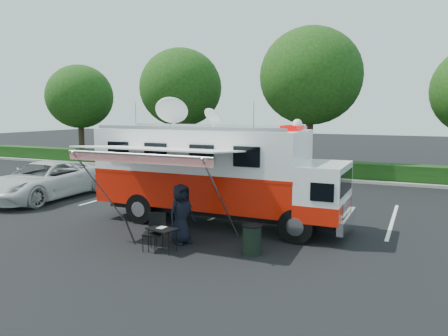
# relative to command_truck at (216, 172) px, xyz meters

# --- Properties ---
(ground_plane) EXTENTS (120.00, 120.00, 0.00)m
(ground_plane) POSITION_rel_command_truck_xyz_m (0.08, 0.00, -1.80)
(ground_plane) COLOR black
(ground_plane) RESTS_ON ground
(back_border) EXTENTS (60.00, 6.14, 8.87)m
(back_border) POSITION_rel_command_truck_xyz_m (1.22, 12.90, 3.20)
(back_border) COLOR #9E998E
(back_border) RESTS_ON ground_plane
(stall_lines) EXTENTS (24.12, 5.50, 0.01)m
(stall_lines) POSITION_rel_command_truck_xyz_m (-0.42, 3.00, -1.80)
(stall_lines) COLOR silver
(stall_lines) RESTS_ON ground_plane
(command_truck) EXTENTS (8.76, 2.41, 4.21)m
(command_truck) POSITION_rel_command_truck_xyz_m (0.00, 0.00, 0.00)
(command_truck) COLOR black
(command_truck) RESTS_ON ground_plane
(awning) EXTENTS (4.78, 2.48, 2.89)m
(awning) POSITION_rel_command_truck_xyz_m (-0.78, -2.50, 0.90)
(awning) COLOR white
(awning) RESTS_ON ground_plane
(white_suv) EXTENTS (2.92, 6.01, 1.65)m
(white_suv) POSITION_rel_command_truck_xyz_m (-8.83, 0.73, -1.80)
(white_suv) COLOR silver
(white_suv) RESTS_ON ground_plane
(person) EXTENTS (0.86, 1.02, 1.78)m
(person) POSITION_rel_command_truck_xyz_m (0.05, -2.47, -1.80)
(person) COLOR black
(person) RESTS_ON ground_plane
(folding_table) EXTENTS (0.91, 0.74, 0.68)m
(folding_table) POSITION_rel_command_truck_xyz_m (-0.04, -3.37, -1.17)
(folding_table) COLOR black
(folding_table) RESTS_ON ground_plane
(folding_chair) EXTENTS (0.64, 0.67, 1.05)m
(folding_chair) POSITION_rel_command_truck_xyz_m (-0.33, -3.29, -1.18)
(folding_chair) COLOR black
(folding_chair) RESTS_ON ground_plane
(trash_bin) EXTENTS (0.55, 0.55, 0.83)m
(trash_bin) POSITION_rel_command_truck_xyz_m (2.30, -2.52, -1.38)
(trash_bin) COLOR black
(trash_bin) RESTS_ON ground_plane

